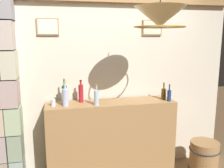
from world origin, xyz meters
TOP-DOWN VIEW (x-y plane):
  - panelled_rear_partition at (-0.00, 1.10)m, footprint 3.50×0.15m
  - stone_pillar at (-1.33, 0.96)m, footprint 0.38×0.33m
  - bar_shelf_unit at (0.00, 0.82)m, footprint 1.69×0.41m
  - liquor_bottle_vermouth at (0.73, 0.81)m, footprint 0.07×0.07m
  - liquor_bottle_amaro at (-0.60, 0.89)m, footprint 0.07×0.07m
  - liquor_bottle_bourbon at (0.76, 0.70)m, footprint 0.05×0.05m
  - liquor_bottle_scotch at (-0.59, 0.76)m, footprint 0.08×0.08m
  - liquor_bottle_rye at (-0.21, 0.71)m, footprint 0.06×0.06m
  - liquor_bottle_tequila at (-0.39, 0.90)m, footprint 0.06×0.06m
  - glass_tumbler_rocks at (-0.74, 0.78)m, footprint 0.06×0.06m
  - pendant_lamp at (0.38, 0.20)m, footprint 0.53×0.53m
  - wooden_barrel at (1.27, 0.57)m, footprint 0.42×0.42m

SIDE VIEW (x-z plane):
  - wooden_barrel at x=1.27m, z-range 0.00..0.48m
  - bar_shelf_unit at x=0.00m, z-range 0.00..1.06m
  - glass_tumbler_rocks at x=-0.74m, z-range 1.06..1.14m
  - liquor_bottle_vermouth at x=0.73m, z-range 1.02..1.26m
  - liquor_bottle_bourbon at x=0.76m, z-range 1.02..1.25m
  - liquor_bottle_rye at x=-0.21m, z-range 1.02..1.28m
  - liquor_bottle_scotch at x=-0.59m, z-range 1.02..1.33m
  - liquor_bottle_amaro at x=-0.60m, z-range 1.02..1.34m
  - liquor_bottle_tequila at x=-0.39m, z-range 1.03..1.33m
  - stone_pillar at x=-1.33m, z-range 0.00..2.43m
  - panelled_rear_partition at x=0.00m, z-range 0.08..2.57m
  - pendant_lamp at x=0.38m, z-range 1.85..2.34m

